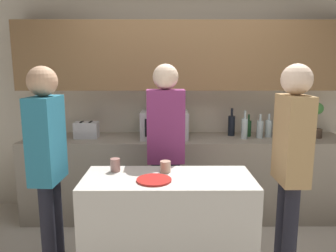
% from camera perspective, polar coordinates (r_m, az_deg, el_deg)
% --- Properties ---
extents(back_wall, '(6.40, 0.40, 2.70)m').
position_cam_1_polar(back_wall, '(3.88, 2.88, 7.74)').
color(back_wall, beige).
rests_on(back_wall, ground_plane).
extents(back_counter, '(3.60, 0.62, 0.92)m').
position_cam_1_polar(back_counter, '(3.82, 2.96, -8.81)').
color(back_counter, gray).
rests_on(back_counter, ground_plane).
extents(kitchen_island, '(1.30, 0.56, 0.88)m').
position_cam_1_polar(kitchen_island, '(2.71, 0.03, -17.70)').
color(kitchen_island, beige).
rests_on(kitchen_island, ground_plane).
extents(microwave, '(0.52, 0.39, 0.30)m').
position_cam_1_polar(microwave, '(3.65, -0.65, 0.24)').
color(microwave, '#B7BABC').
rests_on(microwave, back_counter).
extents(toaster, '(0.26, 0.16, 0.18)m').
position_cam_1_polar(toaster, '(3.77, -14.01, -0.67)').
color(toaster, silver).
rests_on(toaster, back_counter).
extents(potted_plant, '(0.14, 0.14, 0.39)m').
position_cam_1_polar(potted_plant, '(4.02, 24.45, 0.92)').
color(potted_plant, brown).
rests_on(potted_plant, back_counter).
extents(bottle_0, '(0.08, 0.08, 0.32)m').
position_cam_1_polar(bottle_0, '(3.85, 10.99, 0.14)').
color(bottle_0, black).
rests_on(bottle_0, back_counter).
extents(bottle_1, '(0.07, 0.07, 0.31)m').
position_cam_1_polar(bottle_1, '(3.71, 13.17, -0.35)').
color(bottle_1, silver).
rests_on(bottle_1, back_counter).
extents(bottle_2, '(0.06, 0.06, 0.25)m').
position_cam_1_polar(bottle_2, '(3.85, 13.83, -0.33)').
color(bottle_2, '#194723').
rests_on(bottle_2, back_counter).
extents(bottle_3, '(0.07, 0.07, 0.27)m').
position_cam_1_polar(bottle_3, '(3.80, 15.70, -0.47)').
color(bottle_3, silver).
rests_on(bottle_3, back_counter).
extents(bottle_4, '(0.08, 0.08, 0.26)m').
position_cam_1_polar(bottle_4, '(3.88, 17.11, -0.36)').
color(bottle_4, silver).
rests_on(bottle_4, back_counter).
extents(bottle_5, '(0.07, 0.07, 0.27)m').
position_cam_1_polar(bottle_5, '(3.84, 18.85, -0.53)').
color(bottle_5, silver).
rests_on(bottle_5, back_counter).
extents(bottle_6, '(0.07, 0.07, 0.28)m').
position_cam_1_polar(bottle_6, '(3.95, 19.93, -0.23)').
color(bottle_6, '#472814').
rests_on(bottle_6, back_counter).
extents(bottle_7, '(0.07, 0.07, 0.27)m').
position_cam_1_polar(bottle_7, '(4.04, 21.21, -0.19)').
color(bottle_7, maroon).
rests_on(bottle_7, back_counter).
extents(plate_on_island, '(0.26, 0.26, 0.01)m').
position_cam_1_polar(plate_on_island, '(2.45, -2.46, -9.37)').
color(plate_on_island, red).
rests_on(plate_on_island, kitchen_island).
extents(cup_0, '(0.09, 0.09, 0.09)m').
position_cam_1_polar(cup_0, '(2.62, -0.46, -7.09)').
color(cup_0, tan).
rests_on(cup_0, kitchen_island).
extents(cup_1, '(0.08, 0.08, 0.11)m').
position_cam_1_polar(cup_1, '(2.68, -9.18, -6.71)').
color(cup_1, '#A9766D').
rests_on(cup_1, kitchen_island).
extents(person_left, '(0.35, 0.23, 1.74)m').
position_cam_1_polar(person_left, '(3.01, -0.41, -2.57)').
color(person_left, black).
rests_on(person_left, ground_plane).
extents(person_center, '(0.23, 0.34, 1.74)m').
position_cam_1_polar(person_center, '(2.65, 20.68, -5.04)').
color(person_center, black).
rests_on(person_center, ground_plane).
extents(person_right, '(0.23, 0.35, 1.72)m').
position_cam_1_polar(person_right, '(2.70, -20.27, -5.02)').
color(person_right, black).
rests_on(person_right, ground_plane).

